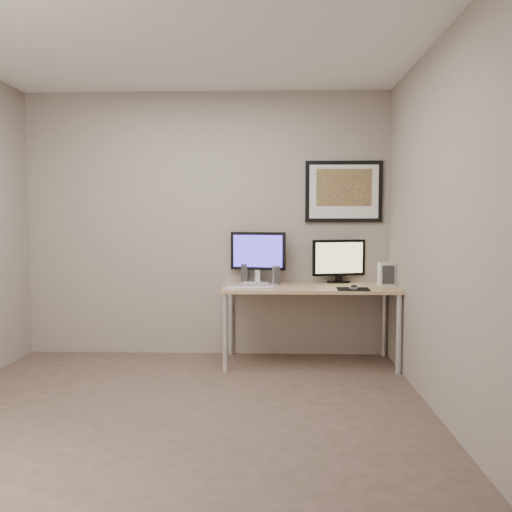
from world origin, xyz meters
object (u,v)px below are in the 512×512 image
object	(u,v)px
desk	(309,293)
monitor_tv	(339,260)
framed_art	(344,192)
keyboard	(250,288)
speaker_right	(276,275)
fan_unit	(386,274)
monitor_large	(258,255)
speaker_left	(245,272)

from	to	relation	value
desk	monitor_tv	bearing A→B (deg)	42.53
framed_art	keyboard	xyz separation A→B (m)	(-0.89, -0.53, -0.88)
monitor_tv	speaker_right	size ratio (longest dim) A/B	2.86
desk	keyboard	xyz separation A→B (m)	(-0.54, -0.19, 0.07)
speaker_right	fan_unit	xyz separation A→B (m)	(1.03, -0.04, 0.02)
framed_art	fan_unit	bearing A→B (deg)	-38.04
speaker_right	keyboard	distance (m)	0.38
keyboard	framed_art	bearing A→B (deg)	20.74
keyboard	fan_unit	xyz separation A→B (m)	(1.26, 0.24, 0.10)
monitor_large	desk	bearing A→B (deg)	-15.92
monitor_tv	monitor_large	bearing A→B (deg)	166.15
speaker_right	desk	bearing A→B (deg)	-28.74
desk	fan_unit	size ratio (longest dim) A/B	7.30
monitor_large	keyboard	world-z (taller)	monitor_large
desk	monitor_tv	world-z (taller)	monitor_tv
monitor_tv	fan_unit	distance (m)	0.49
speaker_left	monitor_large	bearing A→B (deg)	-14.45
monitor_tv	framed_art	bearing A→B (deg)	32.96
monitor_tv	keyboard	xyz separation A→B (m)	(-0.84, -0.47, -0.22)
monitor_tv	fan_unit	size ratio (longest dim) A/B	2.40
monitor_large	monitor_tv	bearing A→B (deg)	13.24
desk	monitor_large	world-z (taller)	monitor_large
monitor_tv	keyboard	distance (m)	0.99
speaker_left	fan_unit	size ratio (longest dim) A/B	0.90
monitor_tv	fan_unit	xyz separation A→B (m)	(0.42, -0.23, -0.12)
monitor_tv	keyboard	bearing A→B (deg)	-166.51
framed_art	keyboard	size ratio (longest dim) A/B	1.74
desk	framed_art	bearing A→B (deg)	43.46
monitor_large	speaker_left	world-z (taller)	monitor_large
monitor_large	monitor_tv	xyz separation A→B (m)	(0.79, 0.03, -0.05)
desk	framed_art	distance (m)	1.07
desk	monitor_tv	distance (m)	0.50
monitor_large	monitor_tv	world-z (taller)	monitor_large
framed_art	keyboard	distance (m)	1.36
monitor_large	monitor_tv	distance (m)	0.79
desk	speaker_left	distance (m)	0.71
speaker_right	fan_unit	bearing A→B (deg)	-15.38
speaker_left	speaker_right	distance (m)	0.38
framed_art	keyboard	world-z (taller)	framed_art
speaker_left	fan_unit	distance (m)	1.36
desk	fan_unit	xyz separation A→B (m)	(0.72, 0.04, 0.18)
desk	monitor_large	distance (m)	0.64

